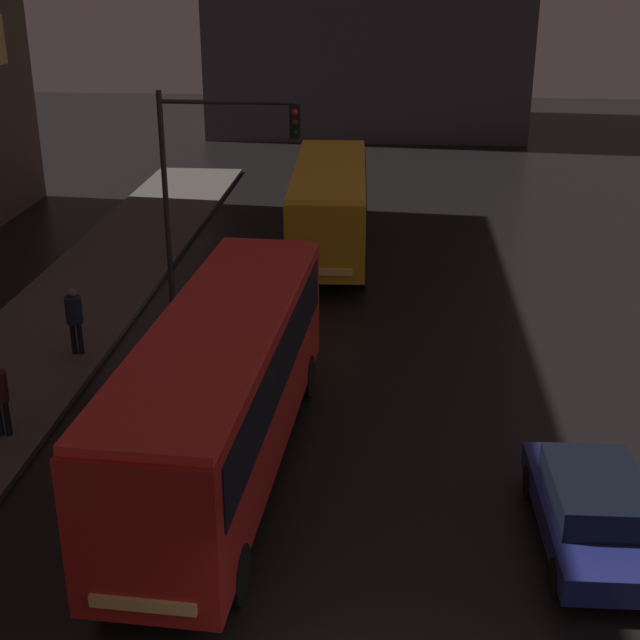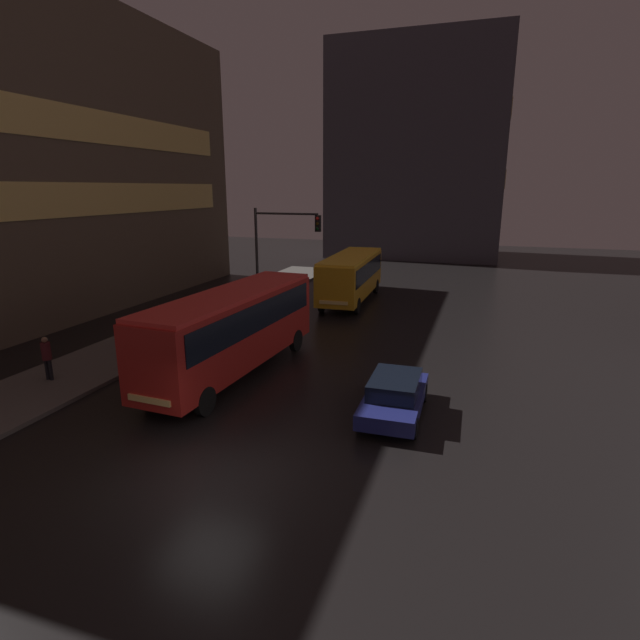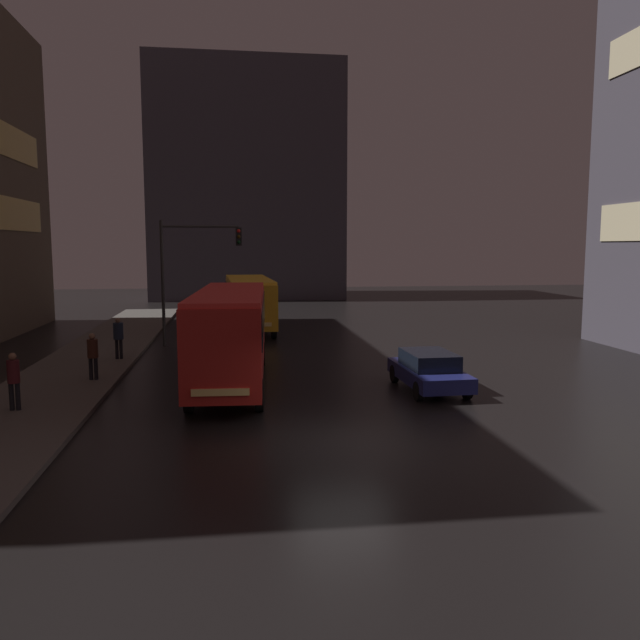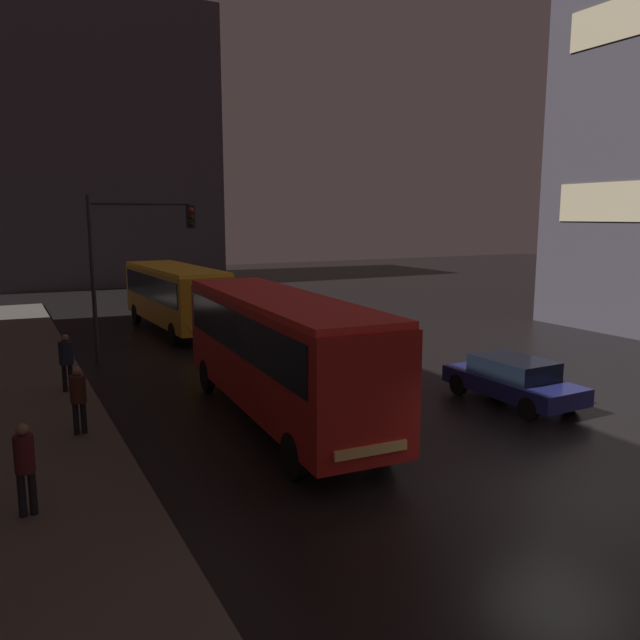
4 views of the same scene
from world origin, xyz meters
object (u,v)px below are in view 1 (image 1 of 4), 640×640
object	(u,v)px
car_taxi	(593,509)
pedestrian_far	(74,314)
traffic_light_main	(212,162)
bus_near	(223,380)
bus_far	(330,200)

from	to	relation	value
car_taxi	pedestrian_far	distance (m)	13.58
traffic_light_main	bus_near	bearing A→B (deg)	-78.11
bus_far	pedestrian_far	bearing A→B (deg)	55.53
car_taxi	traffic_light_main	xyz separation A→B (m)	(-8.82, 11.09, 3.60)
bus_far	pedestrian_far	size ratio (longest dim) A/B	5.30
bus_near	pedestrian_far	world-z (taller)	bus_near
bus_far	car_taxi	distance (m)	17.28
pedestrian_far	traffic_light_main	world-z (taller)	traffic_light_main
bus_far	car_taxi	size ratio (longest dim) A/B	2.21
bus_far	traffic_light_main	world-z (taller)	traffic_light_main
bus_far	traffic_light_main	size ratio (longest dim) A/B	1.51
bus_far	car_taxi	xyz separation A→B (m)	(5.83, -16.23, -1.22)
bus_near	pedestrian_far	xyz separation A→B (m)	(-4.84, 5.19, -0.87)
bus_far	bus_near	bearing A→B (deg)	83.67
bus_far	car_taxi	bearing A→B (deg)	107.42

